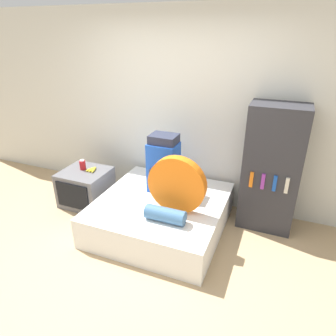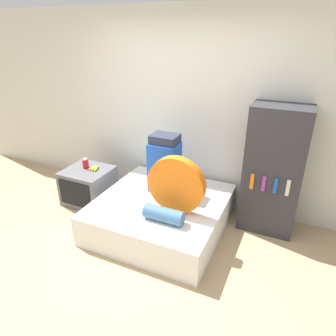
{
  "view_description": "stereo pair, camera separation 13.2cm",
  "coord_description": "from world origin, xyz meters",
  "px_view_note": "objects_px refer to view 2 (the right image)",
  "views": [
    {
      "loc": [
        1.32,
        -2.04,
        2.3
      ],
      "look_at": [
        0.14,
        0.87,
        0.84
      ],
      "focal_mm": 32.0,
      "sensor_mm": 36.0,
      "label": 1
    },
    {
      "loc": [
        1.44,
        -1.99,
        2.3
      ],
      "look_at": [
        0.14,
        0.87,
        0.84
      ],
      "focal_mm": 32.0,
      "sensor_mm": 36.0,
      "label": 2
    }
  ],
  "objects_px": {
    "backpack": "(164,164)",
    "canister": "(86,163)",
    "bookshelf": "(273,171)",
    "sleeping_roll": "(164,215)",
    "television": "(89,186)",
    "tent_bag": "(176,185)"
  },
  "relations": [
    {
      "from": "backpack",
      "to": "canister",
      "type": "xyz_separation_m",
      "value": [
        -1.21,
        -0.07,
        -0.18
      ]
    },
    {
      "from": "backpack",
      "to": "canister",
      "type": "distance_m",
      "value": 1.22
    },
    {
      "from": "backpack",
      "to": "television",
      "type": "height_order",
      "value": "backpack"
    },
    {
      "from": "canister",
      "to": "bookshelf",
      "type": "bearing_deg",
      "value": 8.64
    },
    {
      "from": "backpack",
      "to": "tent_bag",
      "type": "relative_size",
      "value": 1.12
    },
    {
      "from": "tent_bag",
      "to": "bookshelf",
      "type": "xyz_separation_m",
      "value": [
        0.94,
        0.7,
        0.05
      ]
    },
    {
      "from": "tent_bag",
      "to": "sleeping_roll",
      "type": "distance_m",
      "value": 0.36
    },
    {
      "from": "backpack",
      "to": "bookshelf",
      "type": "distance_m",
      "value": 1.31
    },
    {
      "from": "canister",
      "to": "bookshelf",
      "type": "distance_m",
      "value": 2.52
    },
    {
      "from": "backpack",
      "to": "tent_bag",
      "type": "xyz_separation_m",
      "value": [
        0.33,
        -0.4,
        -0.03
      ]
    },
    {
      "from": "backpack",
      "to": "tent_bag",
      "type": "bearing_deg",
      "value": -50.2
    },
    {
      "from": "backpack",
      "to": "sleeping_roll",
      "type": "xyz_separation_m",
      "value": [
        0.29,
        -0.65,
        -0.28
      ]
    },
    {
      "from": "backpack",
      "to": "sleeping_roll",
      "type": "distance_m",
      "value": 0.77
    },
    {
      "from": "sleeping_roll",
      "to": "canister",
      "type": "relative_size",
      "value": 3.14
    },
    {
      "from": "backpack",
      "to": "sleeping_roll",
      "type": "bearing_deg",
      "value": -65.64
    },
    {
      "from": "sleeping_roll",
      "to": "television",
      "type": "bearing_deg",
      "value": 160.13
    },
    {
      "from": "bookshelf",
      "to": "canister",
      "type": "bearing_deg",
      "value": -171.36
    },
    {
      "from": "backpack",
      "to": "canister",
      "type": "height_order",
      "value": "backpack"
    },
    {
      "from": "television",
      "to": "bookshelf",
      "type": "distance_m",
      "value": 2.52
    },
    {
      "from": "backpack",
      "to": "television",
      "type": "xyz_separation_m",
      "value": [
        -1.15,
        -0.13,
        -0.5
      ]
    },
    {
      "from": "bookshelf",
      "to": "television",
      "type": "bearing_deg",
      "value": -169.91
    },
    {
      "from": "canister",
      "to": "backpack",
      "type": "bearing_deg",
      "value": 3.36
    }
  ]
}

